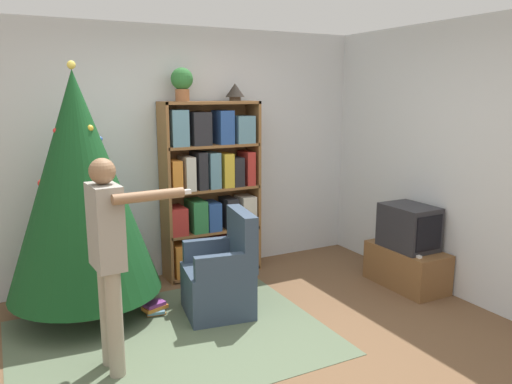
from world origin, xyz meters
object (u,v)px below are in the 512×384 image
at_px(armchair, 222,278).
at_px(table_lamp, 235,91).
at_px(television, 409,227).
at_px(christmas_tree, 80,185).
at_px(standing_person, 109,249).
at_px(bookshelf, 211,192).
at_px(potted_plant, 182,82).

height_order(armchair, table_lamp, table_lamp).
height_order(television, christmas_tree, christmas_tree).
bearing_deg(television, standing_person, -176.00).
distance_m(bookshelf, table_lamp, 1.09).
xyz_separation_m(bookshelf, standing_person, (-1.36, -1.47, -0.00)).
xyz_separation_m(television, table_lamp, (-1.31, 1.27, 1.33)).
bearing_deg(potted_plant, table_lamp, 0.00).
distance_m(television, standing_person, 2.98).
bearing_deg(bookshelf, armchair, -107.75).
relative_size(christmas_tree, potted_plant, 6.65).
relative_size(armchair, potted_plant, 2.80).
distance_m(christmas_tree, standing_person, 1.07).
height_order(bookshelf, christmas_tree, christmas_tree).
distance_m(standing_person, potted_plant, 2.16).
height_order(standing_person, potted_plant, potted_plant).
relative_size(television, potted_plant, 1.62).
bearing_deg(standing_person, table_lamp, 127.66).
bearing_deg(table_lamp, christmas_tree, -165.13).
xyz_separation_m(christmas_tree, armchair, (1.07, -0.53, -0.84)).
distance_m(potted_plant, table_lamp, 0.59).
bearing_deg(bookshelf, table_lamp, 1.92).
distance_m(bookshelf, standing_person, 2.00).
bearing_deg(christmas_tree, television, -15.48).
xyz_separation_m(christmas_tree, potted_plant, (1.09, 0.44, 0.87)).
bearing_deg(television, christmas_tree, 164.52).
height_order(television, standing_person, standing_person).
bearing_deg(bookshelf, television, -38.19).
bearing_deg(bookshelf, christmas_tree, -162.52).
bearing_deg(christmas_tree, bookshelf, 17.48).
bearing_deg(armchair, potted_plant, -172.51).
xyz_separation_m(bookshelf, potted_plant, (-0.29, 0.01, 1.14)).
bearing_deg(table_lamp, standing_person, -138.30).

